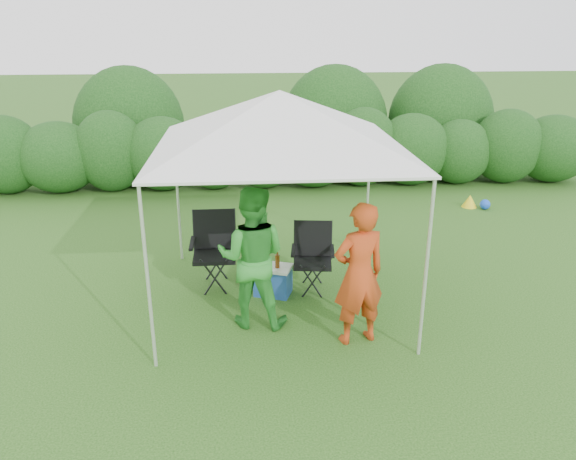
{
  "coord_description": "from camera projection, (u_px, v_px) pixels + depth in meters",
  "views": [
    {
      "loc": [
        -0.45,
        -6.44,
        3.64
      ],
      "look_at": [
        0.09,
        0.4,
        1.05
      ],
      "focal_mm": 35.0,
      "sensor_mm": 36.0,
      "label": 1
    }
  ],
  "objects": [
    {
      "name": "ground",
      "position": [
        283.0,
        316.0,
        7.32
      ],
      "size": [
        70.0,
        70.0,
        0.0
      ],
      "primitive_type": "plane",
      "color": "#33621F"
    },
    {
      "name": "hedge",
      "position": [
        269.0,
        152.0,
        12.64
      ],
      "size": [
        15.21,
        1.53,
        1.8
      ],
      "color": "#1E4C18",
      "rests_on": "ground"
    },
    {
      "name": "canopy",
      "position": [
        280.0,
        120.0,
        6.92
      ],
      "size": [
        3.1,
        3.1,
        2.83
      ],
      "color": "silver",
      "rests_on": "ground"
    },
    {
      "name": "chair_right",
      "position": [
        313.0,
        252.0,
        7.93
      ],
      "size": [
        0.65,
        0.6,
        0.96
      ],
      "rotation": [
        0.0,
        0.0,
        -0.13
      ],
      "color": "black",
      "rests_on": "ground"
    },
    {
      "name": "chair_left",
      "position": [
        215.0,
        245.0,
        8.02
      ],
      "size": [
        0.68,
        0.61,
        1.08
      ],
      "rotation": [
        0.0,
        0.0,
        0.01
      ],
      "color": "black",
      "rests_on": "ground"
    },
    {
      "name": "man",
      "position": [
        359.0,
        274.0,
        6.48
      ],
      "size": [
        0.73,
        0.57,
        1.75
      ],
      "primitive_type": "imported",
      "rotation": [
        0.0,
        0.0,
        3.41
      ],
      "color": "#C03D15",
      "rests_on": "ground"
    },
    {
      "name": "woman",
      "position": [
        252.0,
        257.0,
        6.87
      ],
      "size": [
        1.0,
        0.84,
        1.81
      ],
      "primitive_type": "imported",
      "rotation": [
        0.0,
        0.0,
        2.94
      ],
      "color": "green",
      "rests_on": "ground"
    },
    {
      "name": "cooler",
      "position": [
        273.0,
        280.0,
        7.85
      ],
      "size": [
        0.59,
        0.51,
        0.42
      ],
      "rotation": [
        0.0,
        0.0,
        -0.34
      ],
      "color": "#1F4791",
      "rests_on": "ground"
    },
    {
      "name": "bottle",
      "position": [
        277.0,
        260.0,
        7.7
      ],
      "size": [
        0.06,
        0.06,
        0.24
      ],
      "primitive_type": "cylinder",
      "color": "#592D0C",
      "rests_on": "cooler"
    },
    {
      "name": "lawn_toy",
      "position": [
        474.0,
        202.0,
        11.49
      ],
      "size": [
        0.51,
        0.43,
        0.26
      ],
      "color": "yellow",
      "rests_on": "ground"
    }
  ]
}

